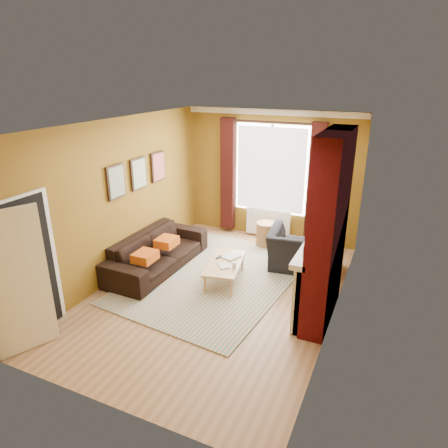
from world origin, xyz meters
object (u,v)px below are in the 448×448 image
Objects in this scene: sofa at (158,251)px; armchair at (301,250)px; coffee_table at (225,264)px; floor_lamp at (336,195)px; wicker_stool at (266,234)px.

armchair reaches higher than sofa.
armchair is 0.97× the size of coffee_table.
floor_lamp is (2.88, 1.92, 0.94)m from sofa.
sofa is at bearing -129.48° from wicker_stool.
wicker_stool is at bearing -176.86° from floor_lamp.
floor_lamp is at bearing -54.86° from sofa.
wicker_stool is at bearing 73.65° from coffee_table.
sofa is at bearing 169.85° from coffee_table.
wicker_stool is (1.52, 1.85, -0.08)m from sofa.
coffee_table is at bearing -94.75° from wicker_stool.
sofa is 4.51× the size of wicker_stool.
coffee_table is 0.75× the size of floor_lamp.
armchair is 1.29m from floor_lamp.
floor_lamp is (0.41, 0.83, 0.90)m from armchair.
floor_lamp is at bearing 3.14° from wicker_stool.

